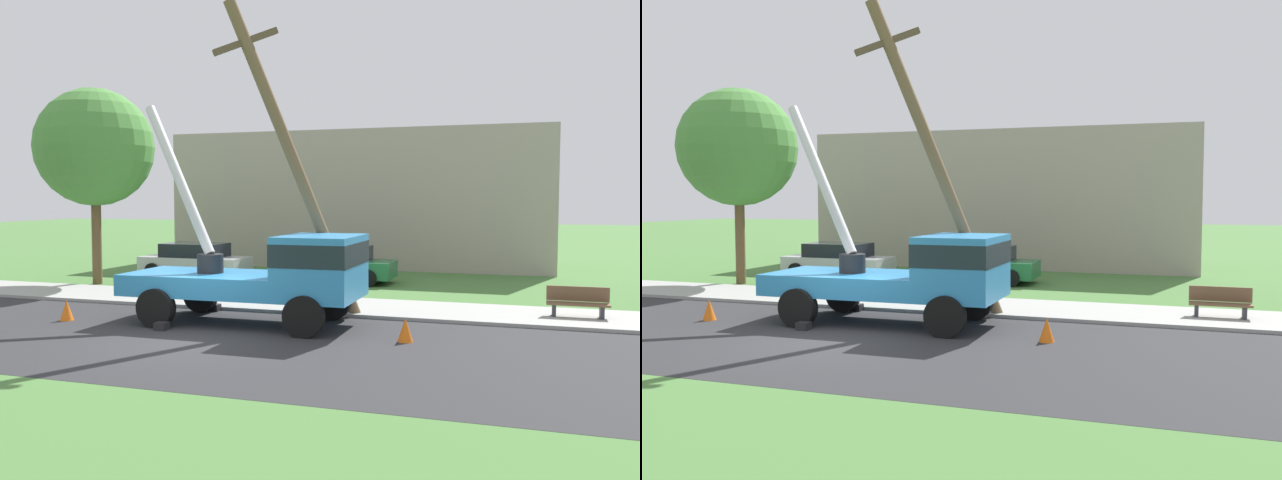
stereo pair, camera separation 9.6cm
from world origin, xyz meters
TOP-DOWN VIEW (x-y plane):
  - ground_plane at (0.00, 12.00)m, footprint 120.00×120.00m
  - road_asphalt at (0.00, 0.00)m, footprint 80.00×7.62m
  - sidewalk_strip at (0.00, 5.30)m, footprint 80.00×2.97m
  - utility_truck at (1.27, 2.23)m, footprint 6.78×3.20m
  - leaning_utility_pole at (1.55, 3.02)m, footprint 3.37×2.76m
  - traffic_cone_ahead at (4.91, 1.29)m, footprint 0.36×0.36m
  - traffic_cone_behind at (-4.24, 1.09)m, footprint 0.36×0.36m
  - parked_sedan_silver at (-5.58, 10.60)m, footprint 4.45×2.10m
  - parked_sedan_green at (0.41, 10.98)m, footprint 4.41×2.03m
  - park_bench at (8.82, 5.36)m, footprint 1.60×0.45m
  - roadside_tree_far at (-8.18, 7.70)m, footprint 4.43×4.43m
  - lowrise_building_backdrop at (-0.39, 18.48)m, footprint 18.00×6.00m

SIDE VIEW (x-z plane):
  - ground_plane at x=0.00m, z-range 0.00..0.00m
  - road_asphalt at x=0.00m, z-range 0.00..0.01m
  - sidewalk_strip at x=0.00m, z-range 0.00..0.10m
  - traffic_cone_ahead at x=4.91m, z-range 0.00..0.56m
  - traffic_cone_behind at x=-4.24m, z-range 0.00..0.56m
  - park_bench at x=8.82m, z-range 0.01..0.91m
  - parked_sedan_silver at x=-5.58m, z-range 0.00..1.42m
  - parked_sedan_green at x=0.41m, z-range 0.00..1.42m
  - utility_truck at x=1.27m, z-range -1.58..4.40m
  - lowrise_building_backdrop at x=-0.39m, z-range 0.00..6.40m
  - leaning_utility_pole at x=1.55m, z-range 0.09..8.49m
  - roadside_tree_far at x=-8.18m, z-range 1.47..8.87m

